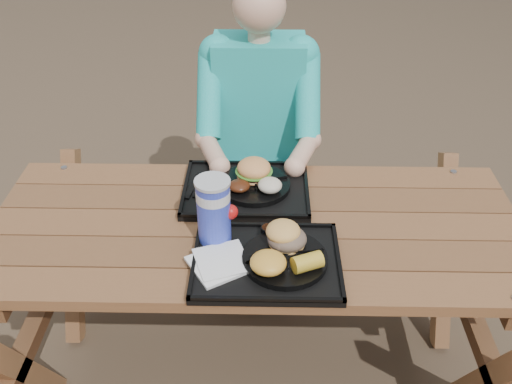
{
  "coord_description": "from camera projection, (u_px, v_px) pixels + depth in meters",
  "views": [
    {
      "loc": [
        0.03,
        -1.52,
        1.93
      ],
      "look_at": [
        0.0,
        0.0,
        0.88
      ],
      "focal_mm": 40.0,
      "sensor_mm": 36.0,
      "label": 1
    }
  ],
  "objects": [
    {
      "name": "potato_salad",
      "position": [
        270.0,
        185.0,
        1.99
      ],
      "size": [
        0.09,
        0.09,
        0.05
      ],
      "primitive_type": "ellipsoid",
      "color": "beige",
      "rests_on": "plate_far"
    },
    {
      "name": "napkin_stack",
      "position": [
        218.0,
        263.0,
        1.71
      ],
      "size": [
        0.22,
        0.22,
        0.02
      ],
      "primitive_type": "cube",
      "rotation": [
        0.0,
        0.0,
        0.55
      ],
      "color": "white",
      "rests_on": "tray_near"
    },
    {
      "name": "baked_beans",
      "position": [
        239.0,
        186.0,
        2.0
      ],
      "size": [
        0.08,
        0.08,
        0.03
      ],
      "primitive_type": "ellipsoid",
      "color": "#4D210F",
      "rests_on": "plate_far"
    },
    {
      "name": "plate_near",
      "position": [
        285.0,
        259.0,
        1.72
      ],
      "size": [
        0.26,
        0.26,
        0.02
      ],
      "primitive_type": "cylinder",
      "color": "black",
      "rests_on": "tray_near"
    },
    {
      "name": "sandwich",
      "position": [
        287.0,
        230.0,
        1.73
      ],
      "size": [
        0.11,
        0.11,
        0.12
      ],
      "primitive_type": null,
      "color": "#F5B156",
      "rests_on": "plate_near"
    },
    {
      "name": "burger",
      "position": [
        254.0,
        164.0,
        2.05
      ],
      "size": [
        0.13,
        0.13,
        0.11
      ],
      "primitive_type": null,
      "color": "#F29C55",
      "rests_on": "plate_far"
    },
    {
      "name": "condiment_bbq",
      "position": [
        268.0,
        231.0,
        1.83
      ],
      "size": [
        0.05,
        0.05,
        0.03
      ],
      "primitive_type": "cylinder",
      "color": "black",
      "rests_on": "tray_near"
    },
    {
      "name": "plate_far",
      "position": [
        254.0,
        185.0,
        2.06
      ],
      "size": [
        0.26,
        0.26,
        0.02
      ],
      "primitive_type": "cylinder",
      "color": "black",
      "rests_on": "tray_far"
    },
    {
      "name": "picnic_table",
      "position": [
        256.0,
        303.0,
        2.13
      ],
      "size": [
        1.8,
        1.49,
        0.75
      ],
      "primitive_type": null,
      "color": "#999999",
      "rests_on": "ground"
    },
    {
      "name": "mac_cheese",
      "position": [
        268.0,
        263.0,
        1.66
      ],
      "size": [
        0.11,
        0.11,
        0.05
      ],
      "primitive_type": "ellipsoid",
      "color": "#F3B63F",
      "rests_on": "plate_near"
    },
    {
      "name": "soda_cup",
      "position": [
        214.0,
        212.0,
        1.76
      ],
      "size": [
        0.1,
        0.1,
        0.21
      ],
      "primitive_type": "cylinder",
      "color": "#1A2DC5",
      "rests_on": "tray_near"
    },
    {
      "name": "cutlery_far",
      "position": [
        199.0,
        185.0,
        2.07
      ],
      "size": [
        0.03,
        0.16,
        0.01
      ],
      "primitive_type": "cube",
      "rotation": [
        0.0,
        0.0,
        -0.01
      ],
      "color": "black",
      "rests_on": "tray_far"
    },
    {
      "name": "condiment_mustard",
      "position": [
        287.0,
        231.0,
        1.83
      ],
      "size": [
        0.05,
        0.05,
        0.03
      ],
      "primitive_type": "cylinder",
      "color": "yellow",
      "rests_on": "tray_near"
    },
    {
      "name": "tray_far",
      "position": [
        246.0,
        191.0,
        2.06
      ],
      "size": [
        0.45,
        0.35,
        0.02
      ],
      "primitive_type": "cube",
      "color": "black",
      "rests_on": "picnic_table"
    },
    {
      "name": "corn_cob",
      "position": [
        307.0,
        262.0,
        1.66
      ],
      "size": [
        0.12,
        0.12,
        0.05
      ],
      "primitive_type": null,
      "rotation": [
        0.0,
        0.0,
        0.4
      ],
      "color": "gold",
      "rests_on": "plate_near"
    },
    {
      "name": "diner",
      "position": [
        259.0,
        146.0,
        2.56
      ],
      "size": [
        0.48,
        0.84,
        1.28
      ],
      "primitive_type": null,
      "color": "#18A7AC",
      "rests_on": "ground"
    },
    {
      "name": "ground",
      "position": [
        256.0,
        368.0,
        2.34
      ],
      "size": [
        60.0,
        60.0,
        0.0
      ],
      "primitive_type": "plane",
      "color": "#999999",
      "rests_on": "ground"
    },
    {
      "name": "tray_near",
      "position": [
        267.0,
        263.0,
        1.74
      ],
      "size": [
        0.45,
        0.35,
        0.02
      ],
      "primitive_type": "cube",
      "color": "black",
      "rests_on": "picnic_table"
    }
  ]
}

